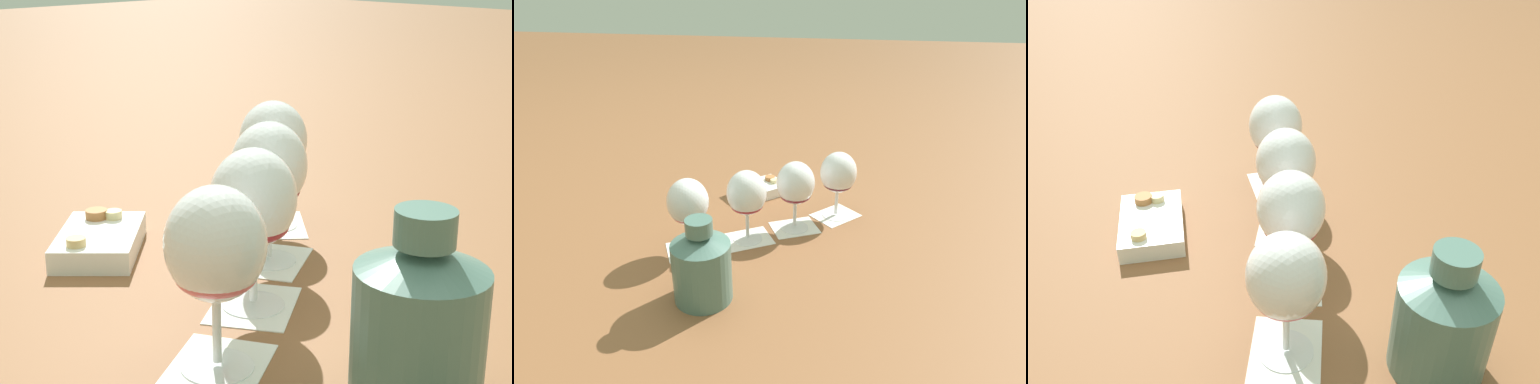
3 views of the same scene
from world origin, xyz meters
TOP-DOWN VIEW (x-y plane):
  - ground_plane at (0.00, 0.00)m, footprint 8.00×8.00m
  - tasting_card_0 at (-0.17, -0.11)m, footprint 0.14×0.13m
  - tasting_card_1 at (-0.05, -0.04)m, footprint 0.14×0.14m
  - tasting_card_2 at (0.06, 0.03)m, footprint 0.14×0.13m
  - tasting_card_3 at (0.16, 0.12)m, footprint 0.14×0.15m
  - wine_glass_0 at (-0.17, -0.11)m, footprint 0.09×0.09m
  - wine_glass_1 at (-0.05, -0.04)m, footprint 0.09×0.09m
  - wine_glass_2 at (0.06, 0.03)m, footprint 0.09×0.09m
  - wine_glass_3 at (0.16, 0.12)m, footprint 0.09×0.09m
  - ceramic_vase at (-0.08, -0.28)m, footprint 0.12×0.12m
  - snack_dish at (-0.07, 0.21)m, footprint 0.18×0.18m

SIDE VIEW (x-z plane):
  - ground_plane at x=0.00m, z-range 0.00..0.00m
  - tasting_card_0 at x=-0.17m, z-range 0.00..0.00m
  - tasting_card_1 at x=-0.05m, z-range 0.00..0.00m
  - tasting_card_2 at x=0.06m, z-range 0.00..0.00m
  - tasting_card_3 at x=0.16m, z-range 0.00..0.00m
  - snack_dish at x=-0.07m, z-range -0.01..0.04m
  - ceramic_vase at x=-0.08m, z-range -0.01..0.17m
  - wine_glass_0 at x=-0.17m, z-range 0.03..0.21m
  - wine_glass_3 at x=0.16m, z-range 0.03..0.21m
  - wine_glass_1 at x=-0.05m, z-range 0.03..0.21m
  - wine_glass_2 at x=0.06m, z-range 0.03..0.21m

